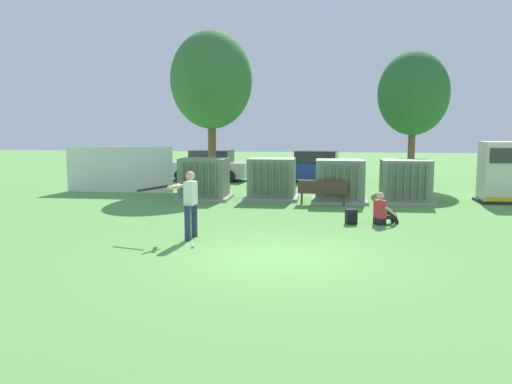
{
  "coord_description": "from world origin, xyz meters",
  "views": [
    {
      "loc": [
        1.08,
        -11.19,
        2.86
      ],
      "look_at": [
        -0.95,
        3.5,
        1.0
      ],
      "focal_mm": 36.67,
      "sensor_mm": 36.0,
      "label": 1
    }
  ],
  "objects_px": {
    "seated_spectator": "(383,212)",
    "backpack": "(351,217)",
    "transformer_mid_east": "(340,182)",
    "transformer_east": "(405,182)",
    "park_bench": "(323,191)",
    "batter": "(189,201)",
    "parked_car_left_of_center": "(314,167)",
    "parked_car_leftmost": "(210,166)",
    "generator_enclosure": "(501,173)",
    "sports_ball": "(193,246)",
    "transformer_west": "(204,179)",
    "transformer_mid_west": "(272,179)"
  },
  "relations": [
    {
      "from": "transformer_east",
      "to": "seated_spectator",
      "type": "distance_m",
      "value": 4.86
    },
    {
      "from": "transformer_mid_west",
      "to": "generator_enclosure",
      "type": "distance_m",
      "value": 8.65
    },
    {
      "from": "transformer_east",
      "to": "park_bench",
      "type": "xyz_separation_m",
      "value": [
        -3.08,
        -1.08,
        -0.25
      ]
    },
    {
      "from": "seated_spectator",
      "to": "transformer_mid_east",
      "type": "bearing_deg",
      "value": 104.74
    },
    {
      "from": "transformer_mid_east",
      "to": "transformer_east",
      "type": "bearing_deg",
      "value": 5.9
    },
    {
      "from": "transformer_mid_east",
      "to": "seated_spectator",
      "type": "xyz_separation_m",
      "value": [
        1.16,
        -4.41,
        -0.41
      ]
    },
    {
      "from": "transformer_west",
      "to": "park_bench",
      "type": "xyz_separation_m",
      "value": [
        4.67,
        -0.95,
        -0.25
      ]
    },
    {
      "from": "transformer_east",
      "to": "park_bench",
      "type": "height_order",
      "value": "transformer_east"
    },
    {
      "from": "transformer_mid_east",
      "to": "transformer_west",
      "type": "bearing_deg",
      "value": 178.63
    },
    {
      "from": "transformer_west",
      "to": "parked_car_left_of_center",
      "type": "relative_size",
      "value": 0.48
    },
    {
      "from": "transformer_west",
      "to": "sports_ball",
      "type": "xyz_separation_m",
      "value": [
        1.7,
        -8.23,
        -0.74
      ]
    },
    {
      "from": "park_bench",
      "to": "parked_car_left_of_center",
      "type": "xyz_separation_m",
      "value": [
        -0.53,
        8.17,
        0.22
      ]
    },
    {
      "from": "transformer_west",
      "to": "backpack",
      "type": "xyz_separation_m",
      "value": [
        5.56,
        -4.63,
        -0.57
      ]
    },
    {
      "from": "transformer_mid_east",
      "to": "sports_ball",
      "type": "height_order",
      "value": "transformer_mid_east"
    },
    {
      "from": "park_bench",
      "to": "backpack",
      "type": "relative_size",
      "value": 4.1
    },
    {
      "from": "generator_enclosure",
      "to": "batter",
      "type": "height_order",
      "value": "generator_enclosure"
    },
    {
      "from": "batter",
      "to": "parked_car_leftmost",
      "type": "bearing_deg",
      "value": 100.8
    },
    {
      "from": "transformer_west",
      "to": "generator_enclosure",
      "type": "relative_size",
      "value": 0.91
    },
    {
      "from": "batter",
      "to": "parked_car_leftmost",
      "type": "relative_size",
      "value": 0.41
    },
    {
      "from": "transformer_mid_west",
      "to": "parked_car_leftmost",
      "type": "distance_m",
      "value": 7.85
    },
    {
      "from": "transformer_mid_west",
      "to": "batter",
      "type": "bearing_deg",
      "value": -99.91
    },
    {
      "from": "seated_spectator",
      "to": "backpack",
      "type": "distance_m",
      "value": 0.93
    },
    {
      "from": "transformer_west",
      "to": "park_bench",
      "type": "distance_m",
      "value": 4.78
    },
    {
      "from": "transformer_west",
      "to": "park_bench",
      "type": "height_order",
      "value": "transformer_west"
    },
    {
      "from": "transformer_mid_east",
      "to": "parked_car_leftmost",
      "type": "distance_m",
      "value": 9.82
    },
    {
      "from": "generator_enclosure",
      "to": "parked_car_leftmost",
      "type": "xyz_separation_m",
      "value": [
        -12.69,
        6.43,
        -0.38
      ]
    },
    {
      "from": "seated_spectator",
      "to": "backpack",
      "type": "height_order",
      "value": "seated_spectator"
    },
    {
      "from": "transformer_mid_west",
      "to": "transformer_west",
      "type": "bearing_deg",
      "value": -173.06
    },
    {
      "from": "park_bench",
      "to": "batter",
      "type": "distance_m",
      "value": 7.13
    },
    {
      "from": "parked_car_left_of_center",
      "to": "park_bench",
      "type": "bearing_deg",
      "value": -86.28
    },
    {
      "from": "sports_ball",
      "to": "parked_car_leftmost",
      "type": "distance_m",
      "value": 15.61
    },
    {
      "from": "transformer_west",
      "to": "seated_spectator",
      "type": "bearing_deg",
      "value": -35.05
    },
    {
      "from": "generator_enclosure",
      "to": "sports_ball",
      "type": "relative_size",
      "value": 25.56
    },
    {
      "from": "transformer_west",
      "to": "transformer_mid_west",
      "type": "xyz_separation_m",
      "value": [
        2.66,
        0.32,
        0.0
      ]
    },
    {
      "from": "transformer_west",
      "to": "parked_car_left_of_center",
      "type": "height_order",
      "value": "same"
    },
    {
      "from": "backpack",
      "to": "parked_car_left_of_center",
      "type": "relative_size",
      "value": 0.1
    },
    {
      "from": "transformer_mid_east",
      "to": "sports_ball",
      "type": "distance_m",
      "value": 8.9
    },
    {
      "from": "backpack",
      "to": "parked_car_leftmost",
      "type": "xyz_separation_m",
      "value": [
        -6.95,
        11.68,
        0.54
      ]
    },
    {
      "from": "transformer_east",
      "to": "batter",
      "type": "xyz_separation_m",
      "value": [
        -6.42,
        -7.37,
        0.19
      ]
    },
    {
      "from": "seated_spectator",
      "to": "parked_car_leftmost",
      "type": "distance_m",
      "value": 14.01
    },
    {
      "from": "generator_enclosure",
      "to": "parked_car_leftmost",
      "type": "bearing_deg",
      "value": 153.11
    },
    {
      "from": "transformer_mid_east",
      "to": "parked_car_leftmost",
      "type": "xyz_separation_m",
      "value": [
        -6.7,
        7.18,
        -0.04
      ]
    },
    {
      "from": "transformer_mid_west",
      "to": "backpack",
      "type": "height_order",
      "value": "transformer_mid_west"
    },
    {
      "from": "batter",
      "to": "parked_car_leftmost",
      "type": "xyz_separation_m",
      "value": [
        -2.73,
        14.29,
        -0.22
      ]
    },
    {
      "from": "transformer_east",
      "to": "park_bench",
      "type": "bearing_deg",
      "value": -160.7
    },
    {
      "from": "generator_enclosure",
      "to": "sports_ball",
      "type": "distance_m",
      "value": 13.11
    },
    {
      "from": "transformer_mid_east",
      "to": "backpack",
      "type": "distance_m",
      "value": 4.55
    },
    {
      "from": "park_bench",
      "to": "sports_ball",
      "type": "xyz_separation_m",
      "value": [
        -2.98,
        -7.28,
        -0.49
      ]
    },
    {
      "from": "transformer_mid_west",
      "to": "parked_car_left_of_center",
      "type": "xyz_separation_m",
      "value": [
        1.48,
        6.89,
        -0.04
      ]
    },
    {
      "from": "transformer_west",
      "to": "backpack",
      "type": "distance_m",
      "value": 7.26
    }
  ]
}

